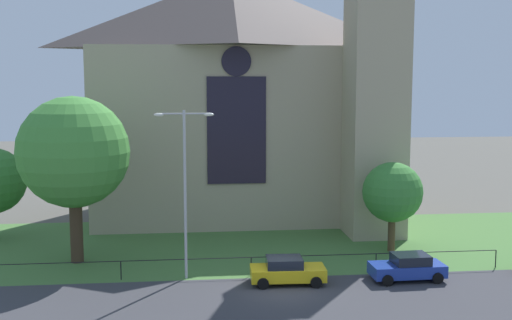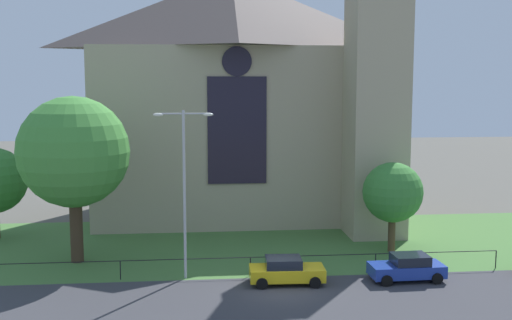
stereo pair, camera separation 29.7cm
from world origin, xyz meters
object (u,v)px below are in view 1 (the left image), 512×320
object	(u,v)px
parked_car_blue	(408,267)
tree_left_near	(74,153)
streetlamp_near	(185,175)
church_building	(241,94)
tree_right_near	(393,192)
parked_car_yellow	(287,271)

from	to	relation	value
parked_car_blue	tree_left_near	bearing A→B (deg)	-18.06
tree_left_near	parked_car_blue	size ratio (longest dim) A/B	2.46
tree_left_near	streetlamp_near	size ratio (longest dim) A/B	1.07
church_building	parked_car_blue	distance (m)	22.08
church_building	tree_left_near	distance (m)	17.24
tree_right_near	parked_car_yellow	world-z (taller)	tree_right_near
church_building	parked_car_yellow	xyz separation A→B (m)	(1.09, -18.11, -9.53)
tree_left_near	parked_car_blue	world-z (taller)	tree_left_near
tree_right_near	parked_car_blue	distance (m)	7.04
church_building	streetlamp_near	world-z (taller)	church_building
streetlamp_near	parked_car_yellow	world-z (taller)	streetlamp_near
streetlamp_near	tree_left_near	bearing A→B (deg)	149.35
streetlamp_near	tree_right_near	bearing A→B (deg)	18.18
tree_right_near	church_building	bearing A→B (deg)	127.19
tree_left_near	streetlamp_near	distance (m)	8.02
church_building	streetlamp_near	distance (m)	17.67
parked_car_yellow	tree_right_near	bearing A→B (deg)	39.21
tree_right_near	parked_car_yellow	size ratio (longest dim) A/B	1.41
tree_right_near	streetlamp_near	xyz separation A→B (m)	(-13.70, -4.50, 2.06)
church_building	tree_right_near	bearing A→B (deg)	-52.81
church_building	tree_right_near	distance (m)	16.36
tree_left_near	tree_right_near	bearing A→B (deg)	1.22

